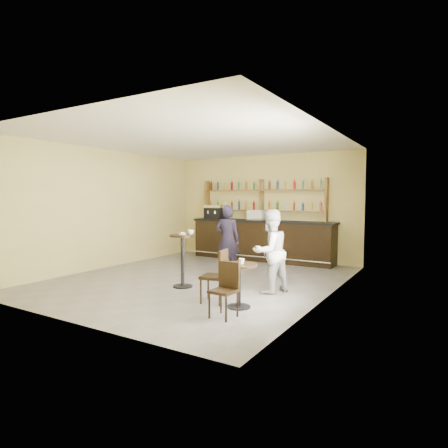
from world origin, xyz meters
The scene contains 23 objects.
floor centered at (0.00, 0.00, 0.00)m, with size 7.00×7.00×0.00m, color slate.
ceiling centered at (0.00, 0.00, 3.20)m, with size 7.00×7.00×0.00m, color white.
wall_back centered at (0.00, 3.50, 1.60)m, with size 7.00×7.00×0.00m, color #D3C678.
wall_front centered at (0.00, -3.50, 1.60)m, with size 7.00×7.00×0.00m, color #D3C678.
wall_left centered at (-3.00, 0.00, 1.60)m, with size 7.00×7.00×0.00m, color #D3C678.
wall_right centered at (3.00, 0.00, 1.60)m, with size 7.00×7.00×0.00m, color #D3C678.
window_pane centered at (2.99, -1.20, 1.70)m, with size 2.00×2.00×0.00m, color white.
window_frame centered at (2.99, -1.20, 1.70)m, with size 0.04×1.70×2.10m, color black, non-canonical shape.
shelf_unit centered at (0.00, 3.37, 1.81)m, with size 4.00×0.26×1.40m, color brown, non-canonical shape.
liquor_bottles centered at (0.00, 3.37, 1.98)m, with size 3.68×0.10×1.00m, color #8C5919, non-canonical shape.
bar_counter centered at (0.11, 3.15, 0.61)m, with size 4.51×0.88×1.22m, color black, non-canonical shape.
espresso_machine centered at (-1.56, 3.15, 1.44)m, with size 0.62×0.40×0.44m, color black, non-canonical shape.
pastry_case centered at (-0.05, 3.15, 1.37)m, with size 0.51×0.41×0.31m, color silver, non-canonical shape.
pedestal_table centered at (0.14, -0.80, 0.56)m, with size 0.55×0.55×1.12m, color black, non-canonical shape.
napkin centered at (0.14, -0.80, 1.13)m, with size 0.15×0.15×0.00m, color white.
donut centered at (0.15, -0.81, 1.15)m, with size 0.12×0.12×0.04m, color gold.
cup_pedestal centered at (0.28, -0.70, 1.17)m, with size 0.13×0.13×0.10m, color white.
man_main centered at (0.27, 0.86, 0.86)m, with size 0.63×0.41×1.72m, color black.
cafe_table centered at (1.89, -1.50, 0.38)m, with size 0.61×0.61×0.77m, color black, non-canonical shape.
cup_cafe centered at (1.94, -1.50, 0.81)m, with size 0.10×0.10×0.09m, color white.
chair_west centered at (1.34, -1.45, 0.48)m, with size 0.42×0.42×0.97m, color black, non-canonical shape.
chair_south centered at (1.94, -2.10, 0.44)m, with size 0.38×0.38×0.87m, color black, non-canonical shape.
patron_second centered at (1.92, -0.27, 0.83)m, with size 0.81×0.63×1.66m, color #A7A6AC.
Camera 1 is at (4.95, -7.07, 1.90)m, focal length 30.00 mm.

